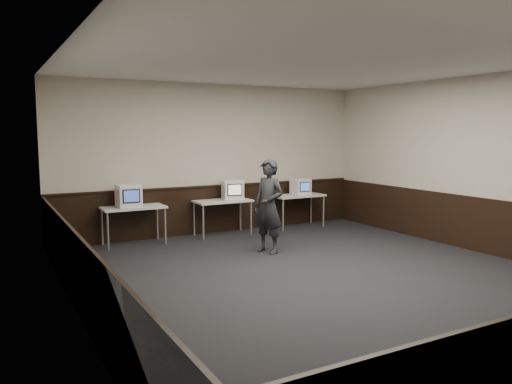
% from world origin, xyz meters
% --- Properties ---
extents(floor, '(8.00, 8.00, 0.00)m').
position_xyz_m(floor, '(0.00, 0.00, 0.00)').
color(floor, black).
rests_on(floor, ground).
extents(ceiling, '(8.00, 8.00, 0.00)m').
position_xyz_m(ceiling, '(0.00, 0.00, 3.20)').
color(ceiling, white).
rests_on(ceiling, back_wall).
extents(back_wall, '(7.00, 0.00, 7.00)m').
position_xyz_m(back_wall, '(0.00, 4.00, 1.60)').
color(back_wall, beige).
rests_on(back_wall, ground).
extents(left_wall, '(0.00, 8.00, 8.00)m').
position_xyz_m(left_wall, '(-3.50, 0.00, 1.60)').
color(left_wall, beige).
rests_on(left_wall, ground).
extents(right_wall, '(0.00, 8.00, 8.00)m').
position_xyz_m(right_wall, '(3.50, 0.00, 1.60)').
color(right_wall, beige).
rests_on(right_wall, ground).
extents(wainscot_back, '(6.98, 0.04, 1.00)m').
position_xyz_m(wainscot_back, '(0.00, 3.98, 0.50)').
color(wainscot_back, black).
rests_on(wainscot_back, back_wall).
extents(wainscot_left, '(0.04, 7.98, 1.00)m').
position_xyz_m(wainscot_left, '(-3.48, 0.00, 0.50)').
color(wainscot_left, black).
rests_on(wainscot_left, left_wall).
extents(wainscot_right, '(0.04, 7.98, 1.00)m').
position_xyz_m(wainscot_right, '(3.48, 0.00, 0.50)').
color(wainscot_right, black).
rests_on(wainscot_right, right_wall).
extents(wainscot_rail, '(6.98, 0.06, 0.04)m').
position_xyz_m(wainscot_rail, '(0.00, 3.96, 1.02)').
color(wainscot_rail, black).
rests_on(wainscot_rail, wainscot_back).
extents(desk_left, '(1.20, 0.60, 0.75)m').
position_xyz_m(desk_left, '(-1.90, 3.60, 0.68)').
color(desk_left, silver).
rests_on(desk_left, ground).
extents(desk_center, '(1.20, 0.60, 0.75)m').
position_xyz_m(desk_center, '(0.00, 3.60, 0.68)').
color(desk_center, silver).
rests_on(desk_center, ground).
extents(desk_right, '(1.20, 0.60, 0.75)m').
position_xyz_m(desk_right, '(1.90, 3.60, 0.68)').
color(desk_right, silver).
rests_on(desk_right, ground).
extents(emac_left, '(0.44, 0.48, 0.43)m').
position_xyz_m(emac_left, '(-2.00, 3.56, 0.97)').
color(emac_left, white).
rests_on(emac_left, desk_left).
extents(emac_center, '(0.50, 0.52, 0.42)m').
position_xyz_m(emac_center, '(0.24, 3.61, 0.96)').
color(emac_center, white).
rests_on(emac_center, desk_center).
extents(emac_right, '(0.38, 0.41, 0.37)m').
position_xyz_m(emac_right, '(1.95, 3.56, 0.93)').
color(emac_right, white).
rests_on(emac_right, desk_right).
extents(person, '(0.61, 0.72, 1.70)m').
position_xyz_m(person, '(0.08, 1.80, 0.85)').
color(person, black).
rests_on(person, ground).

